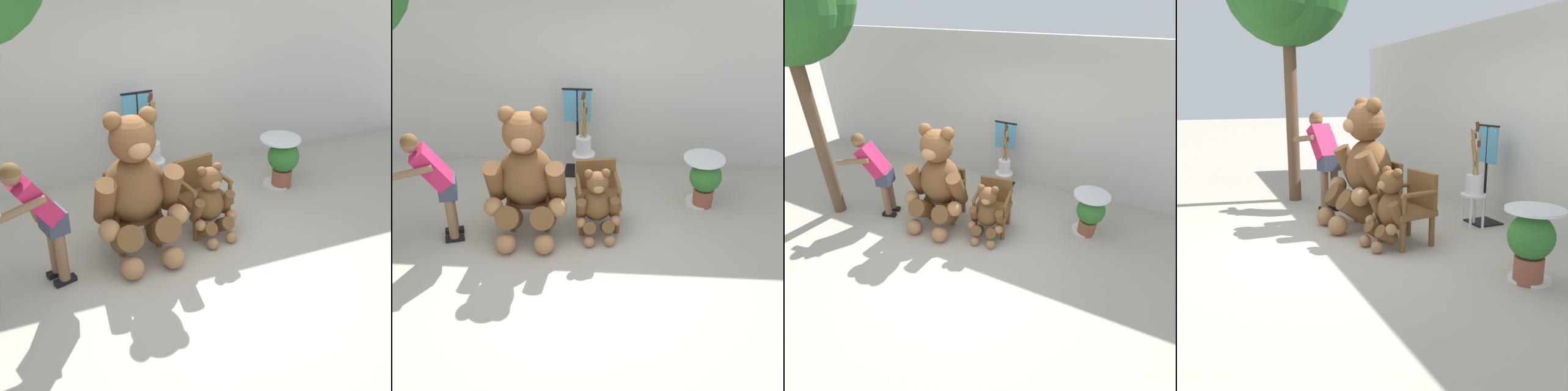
% 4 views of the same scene
% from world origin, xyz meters
% --- Properties ---
extents(ground_plane, '(60.00, 60.00, 0.00)m').
position_xyz_m(ground_plane, '(0.00, 0.00, 0.00)').
color(ground_plane, '#B2A899').
extents(back_wall, '(10.00, 0.16, 2.80)m').
position_xyz_m(back_wall, '(0.00, 2.40, 1.40)').
color(back_wall, beige).
rests_on(back_wall, ground).
extents(wooden_chair_left, '(0.58, 0.54, 0.86)m').
position_xyz_m(wooden_chair_left, '(-0.44, 0.63, 0.46)').
color(wooden_chair_left, brown).
rests_on(wooden_chair_left, ground).
extents(wooden_chair_right, '(0.64, 0.60, 0.86)m').
position_xyz_m(wooden_chair_right, '(0.43, 0.63, 0.46)').
color(wooden_chair_right, brown).
rests_on(wooden_chair_right, ground).
extents(teddy_bear_large, '(1.03, 0.99, 1.72)m').
position_xyz_m(teddy_bear_large, '(-0.44, 0.36, 0.84)').
color(teddy_bear_large, brown).
rests_on(teddy_bear_large, ground).
extents(teddy_bear_small, '(0.58, 0.58, 0.95)m').
position_xyz_m(teddy_bear_small, '(0.45, 0.34, 0.46)').
color(teddy_bear_small, brown).
rests_on(teddy_bear_small, ground).
extents(person_visitor, '(0.76, 0.62, 1.50)m').
position_xyz_m(person_visitor, '(-1.51, 0.14, 0.90)').
color(person_visitor, black).
rests_on(person_visitor, ground).
extents(white_stool, '(0.34, 0.34, 0.46)m').
position_xyz_m(white_stool, '(0.18, 1.71, 0.36)').
color(white_stool, white).
rests_on(white_stool, ground).
extents(brush_bucket, '(0.22, 0.22, 0.96)m').
position_xyz_m(brush_bucket, '(0.18, 1.71, 0.67)').
color(brush_bucket, white).
rests_on(brush_bucket, white_stool).
extents(round_side_table, '(0.56, 0.56, 0.72)m').
position_xyz_m(round_side_table, '(1.86, 1.20, 0.45)').
color(round_side_table, silver).
rests_on(round_side_table, ground).
extents(potted_plant, '(0.44, 0.44, 0.68)m').
position_xyz_m(potted_plant, '(1.90, 1.14, 0.40)').
color(potted_plant, brown).
rests_on(potted_plant, ground).
extents(clothing_display_stand, '(0.44, 0.40, 1.36)m').
position_xyz_m(clothing_display_stand, '(0.07, 1.97, 0.72)').
color(clothing_display_stand, black).
rests_on(clothing_display_stand, ground).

